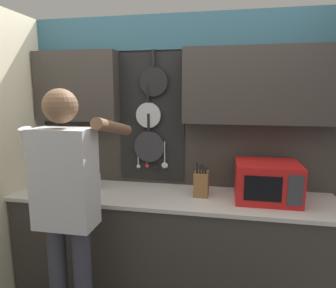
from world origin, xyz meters
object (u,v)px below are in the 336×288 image
Objects in this scene: knife_block at (201,183)px; person at (67,198)px; microwave at (267,181)px; utensil_crock at (93,179)px.

knife_block is 0.16× the size of person.
microwave is 1.41m from utensil_crock.
person is (-1.32, -0.60, -0.01)m from microwave.
knife_block is 1.02m from person.
utensil_crock reaches higher than knife_block.
knife_block is at bearing 36.21° from person.
microwave is 1.70× the size of knife_block.
knife_block is at bearing 179.91° from microwave.
microwave is at bearing 24.53° from person.
knife_block is at bearing -0.03° from utensil_crock.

